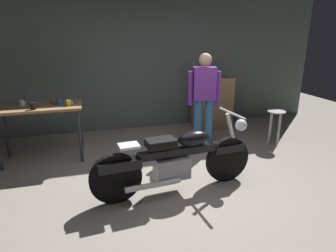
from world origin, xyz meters
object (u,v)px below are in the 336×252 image
at_px(wooden_dresser, 212,103).
at_px(bottle, 26,98).
at_px(person_standing, 204,97).
at_px(mug_blue_enamel, 59,102).
at_px(motorcycle, 177,159).
at_px(mug_black_matte, 33,106).
at_px(mug_brown_stoneware, 53,101).
at_px(mug_white_ceramic, 22,103).
at_px(shop_stool, 276,119).
at_px(mug_yellow_tall, 69,103).

distance_m(wooden_dresser, bottle, 3.60).
xyz_separation_m(person_standing, mug_blue_enamel, (-2.39, 0.17, 0.03)).
xyz_separation_m(motorcycle, mug_black_matte, (-1.83, 1.34, 0.50)).
xyz_separation_m(person_standing, mug_brown_stoneware, (-2.49, 0.29, 0.02)).
bearing_deg(motorcycle, mug_black_matte, 138.65).
bearing_deg(mug_white_ceramic, mug_black_matte, -55.68).
bearing_deg(motorcycle, mug_brown_stoneware, 128.51).
distance_m(shop_stool, mug_yellow_tall, 3.61).
bearing_deg(mug_brown_stoneware, person_standing, -6.74).
distance_m(mug_white_ceramic, bottle, 0.13).
bearing_deg(mug_blue_enamel, mug_brown_stoneware, 131.08).
bearing_deg(wooden_dresser, bottle, -169.99).
bearing_deg(bottle, person_standing, -7.49).
height_order(person_standing, mug_blue_enamel, person_standing).
height_order(motorcycle, mug_blue_enamel, mug_blue_enamel).
bearing_deg(motorcycle, bottle, 133.57).
relative_size(wooden_dresser, bottle, 4.56).
height_order(person_standing, wooden_dresser, person_standing).
bearing_deg(mug_blue_enamel, wooden_dresser, 15.40).
distance_m(mug_black_matte, mug_yellow_tall, 0.51).
distance_m(person_standing, mug_blue_enamel, 2.39).
xyz_separation_m(shop_stool, mug_white_ceramic, (-4.27, 0.53, 0.45)).
height_order(mug_blue_enamel, mug_white_ceramic, mug_blue_enamel).
bearing_deg(motorcycle, mug_blue_enamel, 128.71).
xyz_separation_m(mug_white_ceramic, bottle, (0.05, 0.10, 0.05)).
bearing_deg(wooden_dresser, mug_brown_stoneware, -167.20).
distance_m(motorcycle, bottle, 2.70).
distance_m(wooden_dresser, mug_white_ceramic, 3.66).
distance_m(person_standing, wooden_dresser, 1.24).
bearing_deg(mug_white_ceramic, mug_brown_stoneware, 2.04).
bearing_deg(person_standing, mug_black_matte, 13.33).
bearing_deg(mug_brown_stoneware, mug_blue_enamel, -48.92).
relative_size(mug_brown_stoneware, mug_white_ceramic, 1.04).
bearing_deg(shop_stool, wooden_dresser, 119.43).
relative_size(shop_stool, mug_blue_enamel, 5.17).
xyz_separation_m(mug_blue_enamel, mug_yellow_tall, (0.14, -0.09, -0.01)).
height_order(motorcycle, wooden_dresser, wooden_dresser).
height_order(mug_black_matte, bottle, bottle).
xyz_separation_m(person_standing, mug_black_matte, (-2.74, -0.02, 0.03)).
relative_size(person_standing, mug_blue_enamel, 13.50).
relative_size(mug_white_ceramic, mug_black_matte, 0.95).
relative_size(person_standing, bottle, 6.93).
xyz_separation_m(wooden_dresser, mug_blue_enamel, (-3.01, -0.83, 0.40)).
relative_size(mug_blue_enamel, mug_white_ceramic, 1.15).
relative_size(person_standing, mug_black_matte, 14.68).
height_order(person_standing, mug_black_matte, person_standing).
bearing_deg(person_standing, wooden_dresser, -108.88).
bearing_deg(wooden_dresser, mug_blue_enamel, -164.60).
xyz_separation_m(mug_blue_enamel, mug_white_ceramic, (-0.56, 0.11, -0.01)).
relative_size(mug_yellow_tall, bottle, 0.45).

